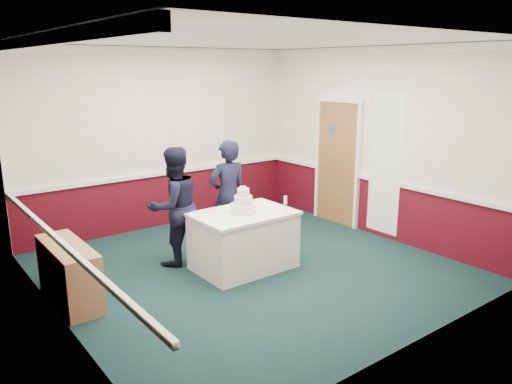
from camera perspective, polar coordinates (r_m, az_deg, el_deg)
ground at (r=6.92m, az=-0.51°, el=-8.71°), size 5.00×5.00×0.00m
room_shell at (r=6.95m, az=-3.07°, el=8.18°), size 5.00×5.00×3.00m
sideboard at (r=6.26m, az=-20.55°, el=-8.71°), size 0.41×1.20×0.70m
cake_table at (r=6.80m, az=-1.44°, el=-5.50°), size 1.32×0.92×0.79m
wedding_cake at (r=6.65m, az=-1.46°, el=-1.44°), size 0.35×0.35×0.36m
cake_knife at (r=6.51m, az=-0.64°, el=-2.77°), size 0.10×0.21×0.00m
champagne_flute at (r=6.73m, az=3.39°, el=-1.03°), size 0.05×0.05×0.21m
person_man at (r=6.93m, az=-9.34°, el=-1.64°), size 0.85×0.69×1.65m
person_woman at (r=7.38m, az=-3.25°, el=-0.43°), size 0.65×0.46×1.66m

